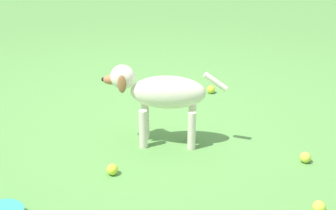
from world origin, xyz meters
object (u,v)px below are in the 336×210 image
at_px(tennis_ball_0, 305,157).
at_px(tennis_ball_2, 211,89).
at_px(tennis_ball_3, 319,207).
at_px(tennis_ball_1, 166,101).
at_px(tennis_ball_4, 112,169).
at_px(dog, 161,93).

xyz_separation_m(tennis_ball_0, tennis_ball_2, (0.71, 0.99, 0.00)).
relative_size(tennis_ball_2, tennis_ball_3, 1.00).
bearing_deg(tennis_ball_0, tennis_ball_2, 54.25).
relative_size(tennis_ball_0, tennis_ball_1, 1.00).
height_order(tennis_ball_0, tennis_ball_3, same).
height_order(tennis_ball_3, tennis_ball_4, same).
bearing_deg(tennis_ball_0, tennis_ball_1, 75.69).
bearing_deg(tennis_ball_4, tennis_ball_0, -51.47).
bearing_deg(tennis_ball_1, tennis_ball_2, -23.41).
bearing_deg(dog, tennis_ball_0, 168.50).
distance_m(tennis_ball_2, tennis_ball_4, 1.43).
bearing_deg(tennis_ball_2, tennis_ball_3, -134.53).
xyz_separation_m(tennis_ball_2, tennis_ball_4, (-1.42, -0.09, 0.00)).
xyz_separation_m(dog, tennis_ball_4, (-0.47, 0.03, -0.31)).
bearing_deg(dog, tennis_ball_3, 141.35).
height_order(tennis_ball_1, tennis_ball_3, same).
bearing_deg(tennis_ball_0, tennis_ball_4, 128.53).
height_order(dog, tennis_ball_0, dog).
xyz_separation_m(dog, tennis_ball_2, (0.96, 0.12, -0.31)).
relative_size(tennis_ball_0, tennis_ball_3, 1.00).
distance_m(tennis_ball_1, tennis_ball_4, 1.05).
bearing_deg(tennis_ball_3, dog, 78.79).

